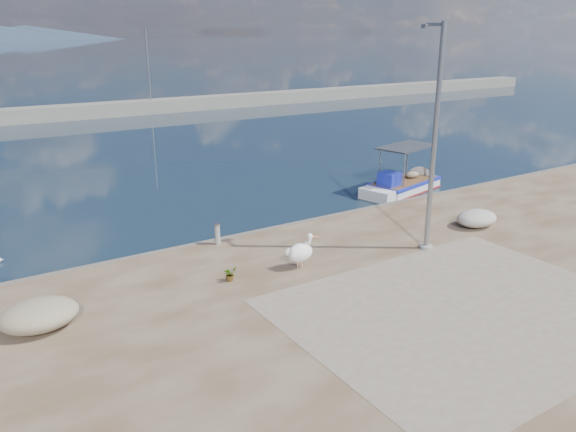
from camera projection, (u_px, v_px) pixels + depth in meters
The scene contains 11 objects.
ground at pixel (359, 293), 16.23m from camera, with size 1400.00×1400.00×0.00m, color #162635.
quay at pixel (548, 392), 11.35m from camera, with size 44.00×22.00×0.50m, color #513623.
quay_patch at pixel (466, 310), 14.18m from camera, with size 9.00×7.00×0.01m, color gray.
breakwater at pixel (61, 113), 48.06m from camera, with size 120.00×2.20×7.50m.
boat_right at pixel (404, 187), 26.61m from camera, with size 5.50×2.89×2.52m.
pelican at pixel (300, 252), 16.56m from camera, with size 1.12×0.79×1.07m.
lamp_post at pixel (433, 148), 17.24m from camera, with size 0.44×0.96×7.00m.
bollard_near at pixel (217, 233), 18.48m from camera, with size 0.24×0.24×0.72m.
potted_plant at pixel (230, 274), 15.80m from camera, with size 0.37×0.32×0.41m, color #33722D.
net_pile_d at pixel (477, 218), 20.22m from camera, with size 1.60×1.20×0.60m, color #B9B3AB.
net_pile_b at pixel (39, 315), 13.19m from camera, with size 1.82×1.41×0.71m, color #BCAE8C.
Camera 1 is at (-9.65, -11.30, 7.19)m, focal length 35.00 mm.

